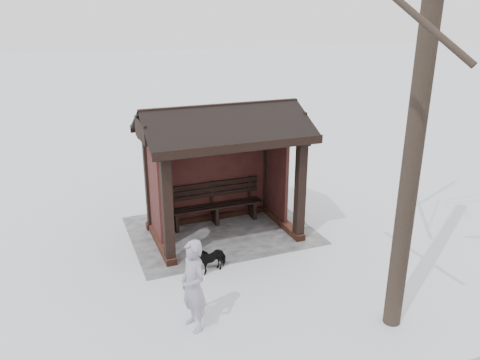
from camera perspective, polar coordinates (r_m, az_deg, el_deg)
name	(u,v)px	position (r m, az deg, el deg)	size (l,w,h in m)	color
ground	(224,234)	(11.13, -2.01, -6.58)	(120.00, 120.00, 0.00)	silver
trampled_patch	(221,230)	(11.30, -2.36, -6.12)	(4.20, 3.20, 0.02)	#99989E
bus_shelter	(220,144)	(10.50, -2.45, 4.45)	(3.60, 2.40, 3.09)	#3B1F15
pedestrian	(193,286)	(7.73, -5.71, -12.74)	(0.57, 0.38, 1.58)	#9690A9
dog	(210,258)	(9.55, -3.66, -9.41)	(0.31, 0.67, 0.57)	black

